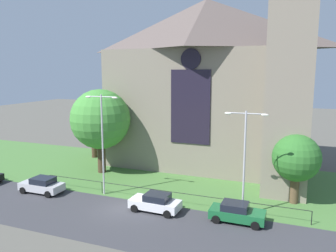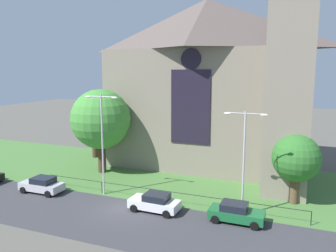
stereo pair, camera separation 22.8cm
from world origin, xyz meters
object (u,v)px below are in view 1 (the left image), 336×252
Objects in this scene: church_building at (210,82)px; parked_car_green at (237,212)px; tree_right_near at (296,158)px; tree_left_near at (100,119)px; streetlamp_near at (102,133)px; streetlamp_far at (245,150)px; parked_car_silver at (42,185)px; parked_car_white at (156,202)px; tree_left_far at (93,121)px.

church_building is 18.86m from parked_car_green.
tree_right_near is at bearing -42.79° from church_building.
tree_left_near reaches higher than parked_car_green.
tree_right_near is at bearing 54.50° from parked_car_green.
streetlamp_near is 13.83m from parked_car_green.
tree_left_near reaches higher than streetlamp_near.
streetlamp_far reaches higher than parked_car_silver.
tree_right_near is (20.85, -1.73, -2.09)m from tree_left_near.
tree_right_near is 0.65× the size of streetlamp_near.
tree_left_near is 2.27× the size of parked_car_green.
streetlamp_near is at bearing -15.05° from parked_car_white.
parked_car_green is at bearing -179.26° from parked_car_silver.
streetlamp_near is at bearing -115.84° from church_building.
parked_car_silver is at bearing -77.69° from tree_left_far.
parked_car_white is (6.11, -1.81, -5.15)m from streetlamp_near.
parked_car_white is at bearing -175.98° from parked_car_green.
tree_left_near is at bearing -49.80° from tree_left_far.
parked_car_silver is (-18.76, -1.82, -4.65)m from streetlamp_far.
tree_right_near is at bearing -4.73° from tree_left_near.
church_building reaches higher than tree_left_near.
parked_car_white is (-10.72, -6.09, -3.31)m from tree_right_near.
tree_left_far reaches higher than parked_car_silver.
parked_car_green is at bearing -99.67° from streetlamp_far.
streetlamp_far reaches higher than parked_car_green.
church_building is 16.34m from tree_left_far.
tree_left_far is 14.42m from streetlamp_near.
parked_car_white is (-6.89, -1.81, -4.65)m from streetlamp_far.
tree_right_near is 1.46× the size of parked_car_white.
church_building reaches higher than parked_car_silver.
parked_car_white is at bearing -150.40° from tree_right_near.
tree_right_near reaches higher than parked_car_white.
streetlamp_far is 2.02× the size of parked_car_silver.
church_building is at bearing 8.22° from tree_left_far.
tree_left_near is 9.66m from parked_car_silver.
parked_car_green is (6.13, -15.08, -9.53)m from church_building.
tree_left_near is 2.25× the size of parked_car_white.
tree_left_far is 1.70× the size of parked_car_white.
tree_left_near is 21.02m from tree_right_near.
streetlamp_far is (6.36, -13.71, -4.88)m from church_building.
church_building is 15.84m from streetlamp_near.
streetlamp_near is 1.11× the size of streetlamp_far.
parked_car_silver is (-5.76, -1.82, -5.15)m from streetlamp_near.
tree_left_near is at bearing 123.83° from streetlamp_near.
streetlamp_near is at bearing -163.10° from parked_car_silver.
tree_right_near is 12.76m from parked_car_white.
parked_car_white is 6.67m from parked_car_green.
tree_left_near is 1.12× the size of streetlamp_far.
tree_left_near is 2.27× the size of parked_car_silver.
parked_car_green is (21.43, -12.87, -4.25)m from tree_left_far.
tree_left_far is at bearing -40.54° from parked_car_white.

